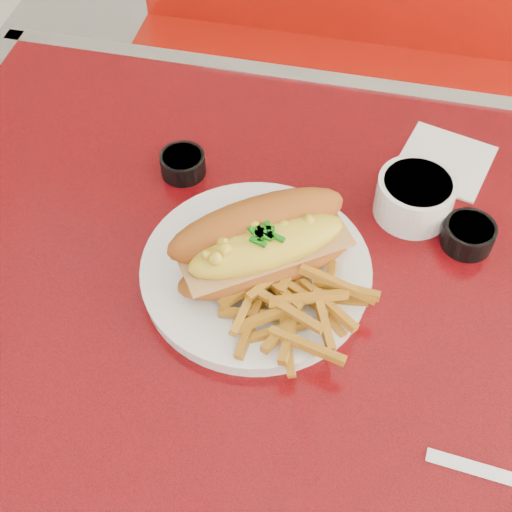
% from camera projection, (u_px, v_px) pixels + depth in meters
% --- Properties ---
extents(diner_table, '(1.23, 0.83, 0.77)m').
position_uv_depth(diner_table, '(343.00, 379.00, 0.93)').
color(diner_table, red).
rests_on(diner_table, ground).
extents(booth_bench_far, '(1.20, 0.51, 0.90)m').
position_uv_depth(booth_bench_far, '(380.00, 143.00, 1.67)').
color(booth_bench_far, '#A7150B').
rests_on(booth_bench_far, ground).
extents(dinner_plate, '(0.33, 0.33, 0.02)m').
position_uv_depth(dinner_plate, '(256.00, 272.00, 0.82)').
color(dinner_plate, white).
rests_on(dinner_plate, diner_table).
extents(mac_hoagie, '(0.23, 0.20, 0.09)m').
position_uv_depth(mac_hoagie, '(263.00, 244.00, 0.79)').
color(mac_hoagie, '#AB591B').
rests_on(mac_hoagie, dinner_plate).
extents(fries_pile, '(0.15, 0.15, 0.04)m').
position_uv_depth(fries_pile, '(288.00, 299.00, 0.77)').
color(fries_pile, orange).
rests_on(fries_pile, dinner_plate).
extents(fork, '(0.06, 0.14, 0.00)m').
position_uv_depth(fork, '(311.00, 262.00, 0.82)').
color(fork, silver).
rests_on(fork, dinner_plate).
extents(gravy_ramekin, '(0.13, 0.13, 0.05)m').
position_uv_depth(gravy_ramekin, '(415.00, 196.00, 0.87)').
color(gravy_ramekin, white).
rests_on(gravy_ramekin, diner_table).
extents(sauce_cup_left, '(0.08, 0.08, 0.03)m').
position_uv_depth(sauce_cup_left, '(183.00, 163.00, 0.92)').
color(sauce_cup_left, black).
rests_on(sauce_cup_left, diner_table).
extents(sauce_cup_right, '(0.07, 0.07, 0.03)m').
position_uv_depth(sauce_cup_right, '(469.00, 234.00, 0.85)').
color(sauce_cup_right, black).
rests_on(sauce_cup_right, diner_table).
extents(paper_napkin, '(0.14, 0.14, 0.00)m').
position_uv_depth(paper_napkin, '(445.00, 161.00, 0.95)').
color(paper_napkin, white).
rests_on(paper_napkin, diner_table).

